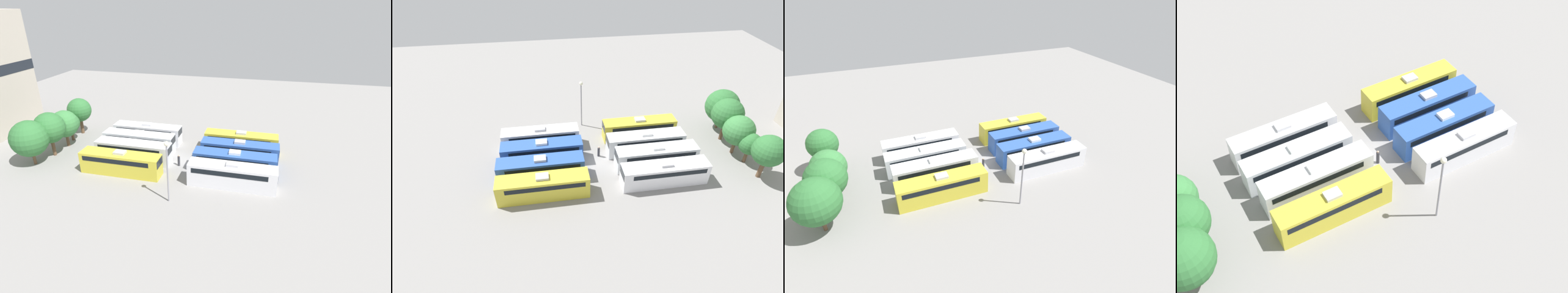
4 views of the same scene
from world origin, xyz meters
TOP-DOWN VIEW (x-y plane):
  - ground_plane at (0.00, 0.00)m, footprint 116.51×116.51m
  - bus_0 at (-5.43, -7.96)m, footprint 2.62×11.77m
  - bus_1 at (-1.87, -7.85)m, footprint 2.62×11.77m
  - bus_2 at (1.85, -8.16)m, footprint 2.62×11.77m
  - bus_3 at (5.46, -8.01)m, footprint 2.62×11.77m
  - bus_4 at (-5.67, 7.91)m, footprint 2.62×11.77m
  - bus_5 at (-1.72, 7.73)m, footprint 2.62×11.77m
  - bus_6 at (1.78, 8.26)m, footprint 2.62×11.77m
  - bus_7 at (5.44, 8.19)m, footprint 2.62×11.77m
  - worker_person at (-1.60, 0.48)m, footprint 0.36×0.36m
  - light_pole at (-10.63, -0.87)m, footprint 0.60×0.60m
  - tree_0 at (-6.23, 22.03)m, footprint 5.47×5.47m
  - tree_1 at (-2.92, 21.01)m, footprint 4.86×4.86m

SIDE VIEW (x-z plane):
  - ground_plane at x=0.00m, z-range 0.00..0.00m
  - worker_person at x=-1.60m, z-range -0.06..1.71m
  - bus_0 at x=-5.43m, z-range -0.02..3.50m
  - bus_1 at x=-1.87m, z-range -0.02..3.50m
  - bus_2 at x=1.85m, z-range -0.02..3.50m
  - bus_3 at x=5.46m, z-range -0.02..3.50m
  - bus_4 at x=-5.67m, z-range -0.02..3.50m
  - bus_5 at x=-1.72m, z-range -0.02..3.50m
  - bus_6 at x=1.78m, z-range -0.02..3.50m
  - bus_7 at x=5.44m, z-range -0.02..3.50m
  - tree_0 at x=-6.23m, z-range 0.75..7.72m
  - tree_1 at x=-2.92m, z-range 1.13..8.32m
  - light_pole at x=-10.63m, z-range 1.42..9.60m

